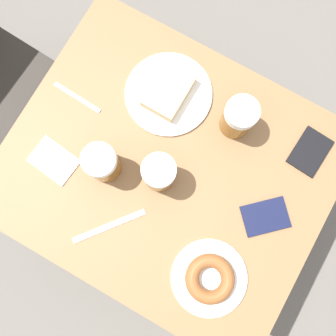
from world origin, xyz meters
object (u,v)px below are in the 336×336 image
(plate_with_donut, at_px, (209,278))
(passport_near_edge, at_px, (310,152))
(knife, at_px, (109,226))
(beer_mug_left, at_px, (159,173))
(plate_with_cake, at_px, (169,93))
(beer_mug_right, at_px, (238,118))
(beer_mug_center, at_px, (102,163))
(passport_far_edge, at_px, (265,217))
(napkin_folded, at_px, (54,161))
(fork, at_px, (77,98))

(plate_with_donut, xyz_separation_m, passport_near_edge, (0.45, -0.09, -0.02))
(knife, height_order, passport_near_edge, passport_near_edge)
(plate_with_donut, relative_size, beer_mug_left, 1.56)
(plate_with_cake, height_order, beer_mug_right, beer_mug_right)
(beer_mug_center, height_order, passport_near_edge, beer_mug_center)
(passport_near_edge, relative_size, passport_far_edge, 0.87)
(beer_mug_left, relative_size, knife, 0.75)
(beer_mug_center, distance_m, knife, 0.18)
(knife, relative_size, passport_far_edge, 1.17)
(napkin_folded, distance_m, passport_near_edge, 0.74)
(beer_mug_right, height_order, napkin_folded, beer_mug_right)
(passport_near_edge, distance_m, passport_far_edge, 0.23)
(plate_with_cake, xyz_separation_m, napkin_folded, (-0.33, 0.19, -0.01))
(plate_with_cake, bearing_deg, beer_mug_right, -85.90)
(beer_mug_center, relative_size, fork, 0.83)
(beer_mug_right, distance_m, fork, 0.47)
(beer_mug_center, xyz_separation_m, napkin_folded, (-0.06, 0.14, -0.06))
(beer_mug_left, xyz_separation_m, passport_near_edge, (0.27, -0.34, -0.06))
(beer_mug_left, bearing_deg, passport_near_edge, -51.12)
(fork, height_order, knife, same)
(fork, distance_m, passport_near_edge, 0.69)
(beer_mug_left, bearing_deg, beer_mug_right, -25.19)
(beer_mug_center, height_order, knife, beer_mug_center)
(plate_with_donut, xyz_separation_m, napkin_folded, (0.07, 0.54, -0.02))
(plate_with_donut, bearing_deg, beer_mug_right, 18.81)
(plate_with_cake, bearing_deg, napkin_folded, 150.58)
(passport_near_edge, xyz_separation_m, passport_far_edge, (-0.23, 0.03, 0.00))
(knife, relative_size, passport_near_edge, 1.35)
(plate_with_donut, height_order, passport_far_edge, plate_with_donut)
(plate_with_donut, xyz_separation_m, beer_mug_center, (0.12, 0.40, 0.05))
(beer_mug_right, relative_size, fork, 0.83)
(passport_near_edge, bearing_deg, plate_with_cake, 96.50)
(napkin_folded, xyz_separation_m, fork, (0.19, 0.04, -0.00))
(beer_mug_left, bearing_deg, plate_with_cake, 23.64)
(beer_mug_left, height_order, napkin_folded, beer_mug_left)
(beer_mug_left, distance_m, passport_far_edge, 0.32)
(beer_mug_left, distance_m, passport_near_edge, 0.44)
(plate_with_cake, relative_size, passport_near_edge, 1.94)
(beer_mug_left, xyz_separation_m, passport_far_edge, (0.05, -0.31, -0.06))
(beer_mug_right, bearing_deg, fork, 109.44)
(plate_with_cake, xyz_separation_m, beer_mug_right, (0.02, -0.21, 0.05))
(beer_mug_right, distance_m, knife, 0.47)
(beer_mug_center, distance_m, passport_near_edge, 0.59)
(plate_with_cake, bearing_deg, fork, 121.46)
(plate_with_donut, xyz_separation_m, beer_mug_left, (0.18, 0.25, 0.05))
(plate_with_cake, xyz_separation_m, plate_with_donut, (-0.40, -0.35, 0.00))
(plate_with_cake, xyz_separation_m, beer_mug_center, (-0.28, 0.05, 0.05))
(passport_far_edge, bearing_deg, beer_mug_center, 102.10)
(plate_with_donut, height_order, beer_mug_center, beer_mug_center)
(beer_mug_left, bearing_deg, napkin_folded, 110.89)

